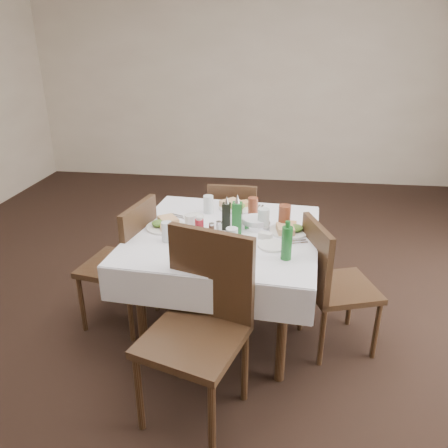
% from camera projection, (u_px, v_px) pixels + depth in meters
% --- Properties ---
extents(ground_plane, '(7.00, 7.00, 0.00)m').
position_uv_depth(ground_plane, '(208.00, 315.00, 3.31)').
color(ground_plane, black).
extents(room_shell, '(6.04, 7.04, 2.80)m').
position_uv_depth(room_shell, '(204.00, 78.00, 2.64)').
color(room_shell, '#C5B29C').
rests_on(room_shell, ground).
extents(dining_table, '(1.30, 1.30, 0.76)m').
position_uv_depth(dining_table, '(224.00, 244.00, 2.90)').
color(dining_table, '#32190B').
rests_on(dining_table, ground).
extents(chair_north, '(0.41, 0.41, 0.85)m').
position_uv_depth(chair_north, '(233.00, 223.00, 3.72)').
color(chair_north, '#32190B').
rests_on(chair_north, ground).
extents(chair_south, '(0.61, 0.61, 1.03)m').
position_uv_depth(chair_south, '(201.00, 315.00, 2.30)').
color(chair_south, '#32190B').
rests_on(chair_south, ground).
extents(chair_east, '(0.54, 0.54, 0.90)m').
position_uv_depth(chair_east, '(329.00, 279.00, 2.79)').
color(chair_east, '#32190B').
rests_on(chair_east, ground).
extents(chair_west, '(0.52, 0.52, 0.94)m').
position_uv_depth(chair_west, '(128.00, 257.00, 3.02)').
color(chair_west, '#32190B').
rests_on(chair_west, ground).
extents(meal_north, '(0.27, 0.27, 0.06)m').
position_uv_depth(meal_north, '(236.00, 206.00, 3.25)').
color(meal_north, white).
rests_on(meal_north, dining_table).
extents(meal_south, '(0.27, 0.27, 0.06)m').
position_uv_depth(meal_south, '(217.00, 260.00, 2.45)').
color(meal_south, white).
rests_on(meal_south, dining_table).
extents(meal_east, '(0.26, 0.26, 0.06)m').
position_uv_depth(meal_east, '(289.00, 229.00, 2.85)').
color(meal_east, white).
rests_on(meal_east, dining_table).
extents(meal_west, '(0.26, 0.26, 0.06)m').
position_uv_depth(meal_west, '(165.00, 224.00, 2.93)').
color(meal_west, white).
rests_on(meal_west, dining_table).
extents(side_plate_a, '(0.15, 0.15, 0.01)m').
position_uv_depth(side_plate_a, '(194.00, 217.00, 3.09)').
color(side_plate_a, white).
rests_on(side_plate_a, dining_table).
extents(side_plate_b, '(0.18, 0.18, 0.01)m').
position_uv_depth(side_plate_b, '(272.00, 245.00, 2.66)').
color(side_plate_b, white).
rests_on(side_plate_b, dining_table).
extents(water_n, '(0.07, 0.07, 0.13)m').
position_uv_depth(water_n, '(208.00, 204.00, 3.15)').
color(water_n, silver).
rests_on(water_n, dining_table).
extents(water_s, '(0.07, 0.07, 0.13)m').
position_uv_depth(water_s, '(232.00, 239.00, 2.61)').
color(water_s, silver).
rests_on(water_s, dining_table).
extents(water_e, '(0.08, 0.08, 0.14)m').
position_uv_depth(water_e, '(264.00, 219.00, 2.88)').
color(water_e, silver).
rests_on(water_e, dining_table).
extents(water_w, '(0.07, 0.07, 0.13)m').
position_uv_depth(water_w, '(167.00, 232.00, 2.72)').
color(water_w, silver).
rests_on(water_w, dining_table).
extents(iced_tea_a, '(0.07, 0.07, 0.15)m').
position_uv_depth(iced_tea_a, '(253.00, 208.00, 3.06)').
color(iced_tea_a, brown).
rests_on(iced_tea_a, dining_table).
extents(iced_tea_b, '(0.08, 0.08, 0.17)m').
position_uv_depth(iced_tea_b, '(284.00, 217.00, 2.88)').
color(iced_tea_b, brown).
rests_on(iced_tea_b, dining_table).
extents(bread_basket, '(0.20, 0.20, 0.06)m').
position_uv_depth(bread_basket, '(256.00, 223.00, 2.93)').
color(bread_basket, silver).
rests_on(bread_basket, dining_table).
extents(oil_cruet_dark, '(0.06, 0.06, 0.23)m').
position_uv_depth(oil_cruet_dark, '(227.00, 215.00, 2.87)').
color(oil_cruet_dark, black).
rests_on(oil_cruet_dark, dining_table).
extents(oil_cruet_green, '(0.06, 0.06, 0.26)m').
position_uv_depth(oil_cruet_green, '(237.00, 216.00, 2.82)').
color(oil_cruet_green, '#1D6728').
rests_on(oil_cruet_green, dining_table).
extents(ketchup_bottle, '(0.06, 0.06, 0.12)m').
position_uv_depth(ketchup_bottle, '(199.00, 226.00, 2.81)').
color(ketchup_bottle, '#A41724').
rests_on(ketchup_bottle, dining_table).
extents(salt_shaker, '(0.04, 0.04, 0.08)m').
position_uv_depth(salt_shaker, '(219.00, 227.00, 2.83)').
color(salt_shaker, white).
rests_on(salt_shaker, dining_table).
extents(pepper_shaker, '(0.03, 0.03, 0.08)m').
position_uv_depth(pepper_shaker, '(212.00, 229.00, 2.81)').
color(pepper_shaker, '#462E20').
rests_on(pepper_shaker, dining_table).
extents(coffee_mug, '(0.13, 0.12, 0.09)m').
position_uv_depth(coffee_mug, '(191.00, 222.00, 2.92)').
color(coffee_mug, white).
rests_on(coffee_mug, dining_table).
extents(sunglasses, '(0.14, 0.07, 0.03)m').
position_uv_depth(sunglasses, '(200.00, 236.00, 2.77)').
color(sunglasses, black).
rests_on(sunglasses, dining_table).
extents(green_bottle, '(0.06, 0.06, 0.23)m').
position_uv_depth(green_bottle, '(287.00, 242.00, 2.48)').
color(green_bottle, '#1D6728').
rests_on(green_bottle, dining_table).
extents(sugar_caddy, '(0.09, 0.07, 0.04)m').
position_uv_depth(sugar_caddy, '(265.00, 235.00, 2.76)').
color(sugar_caddy, white).
rests_on(sugar_caddy, dining_table).
extents(cutlery_n, '(0.07, 0.16, 0.01)m').
position_uv_depth(cutlery_n, '(259.00, 209.00, 3.25)').
color(cutlery_n, silver).
rests_on(cutlery_n, dining_table).
extents(cutlery_s, '(0.05, 0.17, 0.01)m').
position_uv_depth(cutlery_s, '(186.00, 259.00, 2.51)').
color(cutlery_s, silver).
rests_on(cutlery_s, dining_table).
extents(cutlery_e, '(0.21, 0.11, 0.01)m').
position_uv_depth(cutlery_e, '(292.00, 243.00, 2.70)').
color(cutlery_e, silver).
rests_on(cutlery_e, dining_table).
extents(cutlery_w, '(0.18, 0.11, 0.01)m').
position_uv_depth(cutlery_w, '(180.00, 217.00, 3.10)').
color(cutlery_w, silver).
rests_on(cutlery_w, dining_table).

